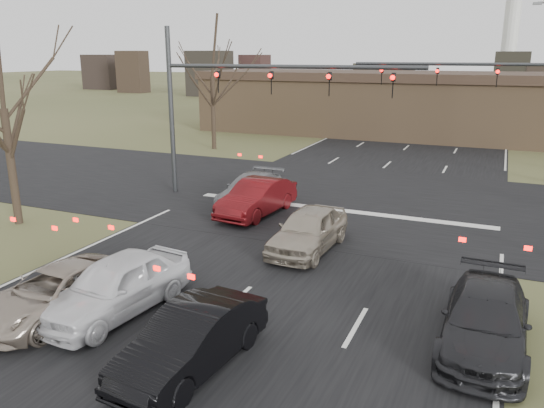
{
  "coord_description": "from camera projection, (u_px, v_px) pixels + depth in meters",
  "views": [
    {
      "loc": [
        6.35,
        -8.96,
        6.69
      ],
      "look_at": [
        -0.25,
        6.31,
        2.0
      ],
      "focal_mm": 35.0,
      "sensor_mm": 36.0,
      "label": 1
    }
  ],
  "objects": [
    {
      "name": "car_charcoal_sedan",
      "position": [
        485.0,
        320.0,
        12.44
      ],
      "size": [
        2.0,
        4.76,
        1.37
      ],
      "primitive_type": "imported",
      "rotation": [
        0.0,
        0.0,
        -0.02
      ],
      "color": "black",
      "rests_on": "ground"
    },
    {
      "name": "car_white_sedan",
      "position": [
        116.0,
        285.0,
        14.08
      ],
      "size": [
        2.37,
        4.78,
        1.57
      ],
      "primitive_type": "imported",
      "rotation": [
        0.0,
        0.0,
        -0.12
      ],
      "color": "silver",
      "rests_on": "ground"
    },
    {
      "name": "car_grey_ahead",
      "position": [
        250.0,
        190.0,
        24.5
      ],
      "size": [
        1.97,
        4.72,
        1.36
      ],
      "primitive_type": "imported",
      "rotation": [
        0.0,
        0.0,
        0.01
      ],
      "color": "gray",
      "rests_on": "ground"
    },
    {
      "name": "mast_arm_near",
      "position": [
        230.0,
        92.0,
        24.26
      ],
      "size": [
        12.12,
        0.24,
        8.0
      ],
      "color": "#383A3D",
      "rests_on": "ground"
    },
    {
      "name": "building",
      "position": [
        447.0,
        105.0,
        44.24
      ],
      "size": [
        42.4,
        10.4,
        5.3
      ],
      "color": "#816345",
      "rests_on": "ground"
    },
    {
      "name": "car_black_hatch",
      "position": [
        192.0,
        339.0,
        11.57
      ],
      "size": [
        1.86,
        4.35,
        1.39
      ],
      "primitive_type": "imported",
      "rotation": [
        0.0,
        0.0,
        -0.09
      ],
      "color": "black",
      "rests_on": "ground"
    },
    {
      "name": "tree_left_far",
      "position": [
        211.0,
        45.0,
        37.22
      ],
      "size": [
        5.7,
        5.7,
        9.5
      ],
      "color": "black",
      "rests_on": "ground"
    },
    {
      "name": "road_main",
      "position": [
        447.0,
        111.0,
        65.16
      ],
      "size": [
        14.0,
        300.0,
        0.02
      ],
      "primitive_type": "cube",
      "color": "black",
      "rests_on": "ground"
    },
    {
      "name": "ground",
      "position": [
        173.0,
        357.0,
        12.16
      ],
      "size": [
        360.0,
        360.0,
        0.0
      ],
      "primitive_type": "plane",
      "color": "#424826",
      "rests_on": "ground"
    },
    {
      "name": "car_silver_suv",
      "position": [
        56.0,
        292.0,
        14.01
      ],
      "size": [
        2.48,
        4.75,
        1.28
      ],
      "primitive_type": "imported",
      "rotation": [
        0.0,
        0.0,
        -0.08
      ],
      "color": "#A49585",
      "rests_on": "ground"
    },
    {
      "name": "road_cross",
      "position": [
        349.0,
        199.0,
        25.4
      ],
      "size": [
        200.0,
        14.0,
        0.02
      ],
      "primitive_type": "cube",
      "color": "black",
      "rests_on": "ground"
    },
    {
      "name": "car_silver_ahead",
      "position": [
        308.0,
        230.0,
        18.65
      ],
      "size": [
        1.97,
        4.53,
        1.52
      ],
      "primitive_type": "imported",
      "rotation": [
        0.0,
        0.0,
        -0.04
      ],
      "color": "#A69A86",
      "rests_on": "ground"
    },
    {
      "name": "car_red_ahead",
      "position": [
        257.0,
        198.0,
        22.84
      ],
      "size": [
        2.04,
        4.75,
        1.52
      ],
      "primitive_type": "imported",
      "rotation": [
        0.0,
        0.0,
        -0.09
      ],
      "color": "#530B0E",
      "rests_on": "ground"
    },
    {
      "name": "mast_arm_far",
      "position": [
        503.0,
        87.0,
        28.75
      ],
      "size": [
        11.12,
        0.24,
        8.0
      ],
      "color": "#383A3D",
      "rests_on": "ground"
    }
  ]
}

